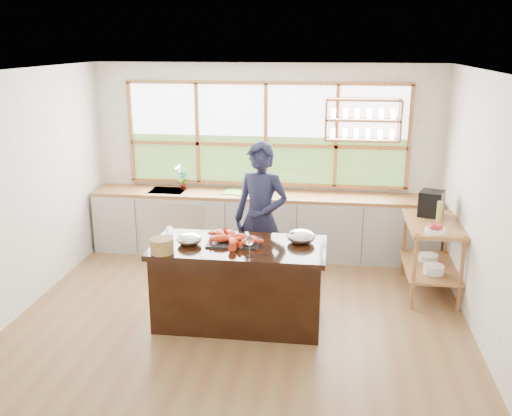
% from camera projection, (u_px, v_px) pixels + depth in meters
% --- Properties ---
extents(ground_plane, '(5.00, 5.00, 0.00)m').
position_uv_depth(ground_plane, '(242.00, 313.00, 6.51)').
color(ground_plane, brown).
extents(room_shell, '(5.02, 4.52, 2.71)m').
position_uv_depth(room_shell, '(250.00, 154.00, 6.50)').
color(room_shell, white).
rests_on(room_shell, ground_plane).
extents(back_counter, '(4.90, 0.63, 0.90)m').
position_uv_depth(back_counter, '(262.00, 223.00, 8.22)').
color(back_counter, '#ACAAA3').
rests_on(back_counter, ground_plane).
extents(right_shelf_unit, '(0.62, 1.10, 0.90)m').
position_uv_depth(right_shelf_unit, '(432.00, 246.00, 6.90)').
color(right_shelf_unit, '#9D5636').
rests_on(right_shelf_unit, ground_plane).
extents(island, '(1.85, 0.90, 0.90)m').
position_uv_depth(island, '(239.00, 284.00, 6.19)').
color(island, black).
rests_on(island, ground_plane).
extents(cook, '(0.78, 0.63, 1.87)m').
position_uv_depth(cook, '(261.00, 219.00, 6.82)').
color(cook, '#191A34').
rests_on(cook, ground_plane).
extents(potted_plant, '(0.18, 0.15, 0.29)m').
position_uv_depth(potted_plant, '(183.00, 180.00, 8.26)').
color(potted_plant, slate).
rests_on(potted_plant, back_counter).
extents(cutting_board, '(0.45, 0.37, 0.01)m').
position_uv_depth(cutting_board, '(238.00, 192.00, 8.14)').
color(cutting_board, '#5FC538').
rests_on(cutting_board, back_counter).
extents(espresso_machine, '(0.35, 0.37, 0.31)m').
position_uv_depth(espresso_machine, '(431.00, 203.00, 7.05)').
color(espresso_machine, black).
rests_on(espresso_machine, right_shelf_unit).
extents(wine_bottle, '(0.07, 0.07, 0.27)m').
position_uv_depth(wine_bottle, '(439.00, 212.00, 6.76)').
color(wine_bottle, '#9CA649').
rests_on(wine_bottle, right_shelf_unit).
extents(fruit_bowl, '(0.23, 0.23, 0.11)m').
position_uv_depth(fruit_bowl, '(435.00, 229.00, 6.44)').
color(fruit_bowl, white).
rests_on(fruit_bowl, right_shelf_unit).
extents(slate_board, '(0.56, 0.42, 0.02)m').
position_uv_depth(slate_board, '(234.00, 242.00, 6.13)').
color(slate_board, black).
rests_on(slate_board, island).
extents(lobster_pile, '(0.55, 0.48, 0.08)m').
position_uv_depth(lobster_pile, '(233.00, 238.00, 6.10)').
color(lobster_pile, '#EB4A25').
rests_on(lobster_pile, slate_board).
extents(mixing_bowl_left, '(0.26, 0.26, 0.13)m').
position_uv_depth(mixing_bowl_left, '(189.00, 239.00, 6.07)').
color(mixing_bowl_left, silver).
rests_on(mixing_bowl_left, island).
extents(mixing_bowl_right, '(0.31, 0.31, 0.15)m').
position_uv_depth(mixing_bowl_right, '(301.00, 237.00, 6.13)').
color(mixing_bowl_right, silver).
rests_on(mixing_bowl_right, island).
extents(wine_glass, '(0.08, 0.08, 0.22)m').
position_uv_depth(wine_glass, '(249.00, 241.00, 5.70)').
color(wine_glass, white).
rests_on(wine_glass, island).
extents(wicker_basket, '(0.24, 0.24, 0.15)m').
position_uv_depth(wicker_basket, '(162.00, 246.00, 5.82)').
color(wicker_basket, olive).
rests_on(wicker_basket, island).
extents(parchment_roll, '(0.17, 0.31, 0.08)m').
position_uv_depth(parchment_roll, '(169.00, 233.00, 6.31)').
color(parchment_roll, white).
rests_on(parchment_roll, island).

